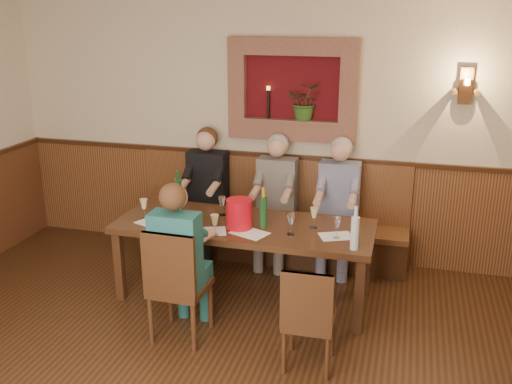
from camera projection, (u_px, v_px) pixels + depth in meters
The scene contains 29 objects.
room_shell at pixel (152, 150), 3.25m from camera, with size 6.04×6.04×2.82m.
wainscoting at pixel (163, 347), 3.65m from camera, with size 6.02×6.02×1.15m.
wall_niche at pixel (296, 94), 5.92m from camera, with size 1.36×0.30×1.06m.
wall_sconce at pixel (466, 87), 5.45m from camera, with size 0.25×0.20×0.35m.
dining_table at pixel (244, 231), 5.33m from camera, with size 2.40×0.90×0.75m.
bench at pixel (269, 229), 6.30m from camera, with size 3.00×0.45×1.11m.
chair_near_left at pixel (180, 305), 4.76m from camera, with size 0.45×0.45×1.00m.
chair_near_right at pixel (309, 337), 4.37m from camera, with size 0.39×0.39×0.87m.
person_bench_left at pixel (206, 204), 6.29m from camera, with size 0.43×0.52×1.44m.
person_bench_mid at pixel (275, 212), 6.10m from camera, with size 0.41×0.51×1.41m.
person_bench_right at pixel (337, 217), 5.93m from camera, with size 0.42×0.51×1.42m.
person_chair_front at pixel (181, 273), 4.72m from camera, with size 0.40×0.49×1.37m.
spittoon_bucket at pixel (239, 214), 5.15m from camera, with size 0.24×0.24×0.27m, color red.
wine_bottle_green_a at pixel (263, 211), 5.16m from camera, with size 0.07×0.07×0.38m.
wine_bottle_green_b at pixel (178, 194), 5.62m from camera, with size 0.08×0.08×0.40m.
water_bottle at pixel (355, 232), 4.69m from camera, with size 0.09×0.09×0.37m.
tasting_sheet_a at pixel (152, 223), 5.31m from camera, with size 0.28×0.20×0.00m, color white.
tasting_sheet_b at pixel (250, 233), 5.07m from camera, with size 0.31×0.22×0.00m, color white.
tasting_sheet_c at pixel (336, 236), 5.00m from camera, with size 0.28×0.20×0.00m, color white.
tasting_sheet_d at pixel (209, 231), 5.11m from camera, with size 0.31×0.22×0.00m, color white.
wine_glass_0 at pixel (233, 218), 5.17m from camera, with size 0.08×0.08×0.19m, color #D4C57F, non-canonical shape.
wine_glass_1 at pixel (215, 225), 5.00m from camera, with size 0.08×0.08×0.19m, color #D4C57F, non-canonical shape.
wine_glass_2 at pixel (178, 214), 5.27m from camera, with size 0.08×0.08×0.19m, color #D4C57F, non-canonical shape.
wine_glass_3 at pixel (144, 209), 5.41m from camera, with size 0.08×0.08×0.19m, color #D4C57F, non-canonical shape.
wine_glass_4 at pixel (337, 228), 4.93m from camera, with size 0.08×0.08×0.19m, color white, non-canonical shape.
wine_glass_5 at pixel (291, 224), 5.01m from camera, with size 0.08×0.08×0.19m, color white, non-canonical shape.
wine_glass_6 at pixel (314, 218), 5.18m from camera, with size 0.08×0.08×0.19m, color #D4C57F, non-canonical shape.
wine_glass_7 at pixel (222, 206), 5.48m from camera, with size 0.08×0.08×0.19m, color white, non-canonical shape.
wine_glass_8 at pixel (174, 204), 5.55m from camera, with size 0.08×0.08×0.19m, color white, non-canonical shape.
Camera 1 is at (1.41, -2.90, 2.66)m, focal length 40.00 mm.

